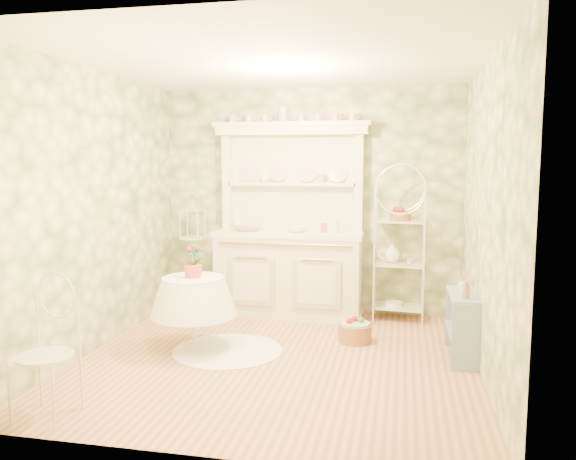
% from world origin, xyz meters
% --- Properties ---
extents(floor, '(3.60, 3.60, 0.00)m').
position_xyz_m(floor, '(0.00, 0.00, 0.00)').
color(floor, tan).
rests_on(floor, ground).
extents(ceiling, '(3.60, 3.60, 0.00)m').
position_xyz_m(ceiling, '(0.00, 0.00, 2.70)').
color(ceiling, white).
rests_on(ceiling, floor).
extents(wall_left, '(3.60, 3.60, 0.00)m').
position_xyz_m(wall_left, '(-1.80, 0.00, 1.35)').
color(wall_left, beige).
rests_on(wall_left, floor).
extents(wall_right, '(3.60, 3.60, 0.00)m').
position_xyz_m(wall_right, '(1.80, 0.00, 1.35)').
color(wall_right, beige).
rests_on(wall_right, floor).
extents(wall_back, '(3.60, 3.60, 0.00)m').
position_xyz_m(wall_back, '(0.00, 1.80, 1.35)').
color(wall_back, beige).
rests_on(wall_back, floor).
extents(wall_front, '(3.60, 3.60, 0.00)m').
position_xyz_m(wall_front, '(0.00, -1.80, 1.35)').
color(wall_front, beige).
rests_on(wall_front, floor).
extents(kitchen_dresser, '(1.87, 0.61, 2.29)m').
position_xyz_m(kitchen_dresser, '(-0.20, 1.52, 1.15)').
color(kitchen_dresser, white).
rests_on(kitchen_dresser, floor).
extents(bakers_rack, '(0.57, 0.42, 1.74)m').
position_xyz_m(bakers_rack, '(1.08, 1.61, 0.87)').
color(bakers_rack, white).
rests_on(bakers_rack, floor).
extents(side_shelf, '(0.32, 0.67, 0.56)m').
position_xyz_m(side_shelf, '(1.68, 0.38, 0.28)').
color(side_shelf, '#889EC2').
rests_on(side_shelf, floor).
extents(round_table, '(0.80, 0.80, 0.69)m').
position_xyz_m(round_table, '(-0.86, 0.11, 0.35)').
color(round_table, white).
rests_on(round_table, floor).
extents(cafe_chair, '(0.46, 0.46, 0.86)m').
position_xyz_m(cafe_chair, '(-1.35, -1.50, 0.43)').
color(cafe_chair, white).
rests_on(cafe_chair, floor).
extents(birdcage_stand, '(0.34, 0.34, 1.35)m').
position_xyz_m(birdcage_stand, '(-1.38, 1.46, 0.68)').
color(birdcage_stand, white).
rests_on(birdcage_stand, floor).
extents(floor_basket, '(0.37, 0.37, 0.20)m').
position_xyz_m(floor_basket, '(0.66, 0.66, 0.10)').
color(floor_basket, '#9F6840').
rests_on(floor_basket, floor).
extents(lace_rug, '(1.36, 1.36, 0.01)m').
position_xyz_m(lace_rug, '(-0.52, 0.13, 0.00)').
color(lace_rug, white).
rests_on(lace_rug, floor).
extents(bowl_floral, '(0.34, 0.34, 0.08)m').
position_xyz_m(bowl_floral, '(-0.69, 1.48, 1.02)').
color(bowl_floral, white).
rests_on(bowl_floral, kitchen_dresser).
extents(bowl_white, '(0.23, 0.23, 0.07)m').
position_xyz_m(bowl_white, '(-0.08, 1.46, 1.02)').
color(bowl_white, white).
rests_on(bowl_white, kitchen_dresser).
extents(cup_left, '(0.15, 0.15, 0.09)m').
position_xyz_m(cup_left, '(-0.53, 1.68, 1.61)').
color(cup_left, white).
rests_on(cup_left, kitchen_dresser).
extents(cup_right, '(0.12, 0.12, 0.10)m').
position_xyz_m(cup_right, '(0.16, 1.68, 1.61)').
color(cup_right, white).
rests_on(cup_right, kitchen_dresser).
extents(potted_geranium, '(0.20, 0.16, 0.32)m').
position_xyz_m(potted_geranium, '(-0.85, 0.14, 0.85)').
color(potted_geranium, '#3F7238').
rests_on(potted_geranium, round_table).
extents(bottle_amber, '(0.08, 0.08, 0.17)m').
position_xyz_m(bottle_amber, '(1.68, 0.19, 0.68)').
color(bottle_amber, '#AC6044').
rests_on(bottle_amber, side_shelf).
extents(bottle_blue, '(0.07, 0.07, 0.11)m').
position_xyz_m(bottle_blue, '(1.68, 0.39, 0.65)').
color(bottle_blue, '#94BCCE').
rests_on(bottle_blue, side_shelf).
extents(bottle_glass, '(0.09, 0.09, 0.10)m').
position_xyz_m(bottle_glass, '(1.68, 0.57, 0.65)').
color(bottle_glass, silver).
rests_on(bottle_glass, side_shelf).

